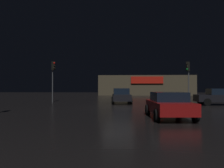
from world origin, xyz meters
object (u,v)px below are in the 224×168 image
(traffic_signal_opposite, at_px, (188,73))
(car_crossing, at_px, (219,97))
(traffic_signal_cross_left, at_px, (53,71))
(car_near, at_px, (121,96))
(store_building, at_px, (145,85))
(car_far, at_px, (169,105))

(traffic_signal_opposite, relative_size, car_crossing, 1.03)
(traffic_signal_cross_left, relative_size, car_near, 1.07)
(store_building, bearing_deg, traffic_signal_cross_left, -114.15)
(traffic_signal_opposite, distance_m, traffic_signal_cross_left, 14.75)
(traffic_signal_opposite, xyz_separation_m, traffic_signal_cross_left, (-14.69, -1.34, 0.17))
(traffic_signal_opposite, distance_m, car_crossing, 5.34)
(traffic_signal_opposite, relative_size, car_near, 1.08)
(store_building, relative_size, car_near, 4.79)
(traffic_signal_opposite, bearing_deg, store_building, 95.81)
(traffic_signal_cross_left, distance_m, car_near, 7.95)
(traffic_signal_cross_left, relative_size, car_far, 1.02)
(traffic_signal_opposite, bearing_deg, car_crossing, -69.10)
(car_near, height_order, car_far, car_near)
(store_building, distance_m, car_crossing, 30.37)
(traffic_signal_cross_left, relative_size, car_crossing, 1.02)
(traffic_signal_cross_left, bearing_deg, car_near, -10.51)
(car_near, xyz_separation_m, car_crossing, (9.00, -1.72, -0.01))
(store_building, relative_size, car_far, 4.53)
(store_building, bearing_deg, car_near, -99.43)
(traffic_signal_opposite, height_order, traffic_signal_cross_left, traffic_signal_opposite)
(store_building, height_order, traffic_signal_cross_left, traffic_signal_cross_left)
(store_building, height_order, car_far, store_building)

